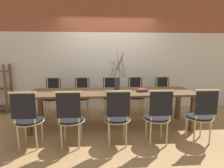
{
  "coord_description": "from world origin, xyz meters",
  "views": [
    {
      "loc": [
        -0.23,
        -3.51,
        1.47
      ],
      "look_at": [
        0.0,
        0.0,
        0.9
      ],
      "focal_mm": 28.0,
      "sensor_mm": 36.0,
      "label": 1
    }
  ],
  "objects": [
    {
      "name": "vase_centerpiece",
      "position": [
        0.11,
        0.09,
        0.92
      ],
      "size": [
        0.36,
        0.36,
        0.83
      ],
      "color": "#33383D",
      "rests_on": "dining_table"
    },
    {
      "name": "chair_far_leftend",
      "position": [
        -1.42,
        0.8,
        0.51
      ],
      "size": [
        0.45,
        0.45,
        0.95
      ],
      "rotation": [
        0.0,
        0.0,
        3.14
      ],
      "color": "black",
      "rests_on": "ground_plane"
    },
    {
      "name": "ground_plane",
      "position": [
        0.0,
        0.0,
        0.0
      ],
      "size": [
        16.0,
        16.0,
        0.0
      ],
      "primitive_type": "plane",
      "color": "#A87F51"
    },
    {
      "name": "book_stack",
      "position": [
        0.61,
        -0.07,
        0.78
      ],
      "size": [
        0.23,
        0.2,
        0.05
      ],
      "color": "#234C8C",
      "rests_on": "dining_table"
    },
    {
      "name": "chair_far_center",
      "position": [
        0.01,
        0.8,
        0.51
      ],
      "size": [
        0.45,
        0.45,
        0.95
      ],
      "rotation": [
        0.0,
        0.0,
        3.14
      ],
      "color": "black",
      "rests_on": "ground_plane"
    },
    {
      "name": "chair_near_rightend",
      "position": [
        1.44,
        -0.8,
        0.51
      ],
      "size": [
        0.45,
        0.45,
        0.95
      ],
      "color": "black",
      "rests_on": "ground_plane"
    },
    {
      "name": "chair_far_rightend",
      "position": [
        1.39,
        0.8,
        0.51
      ],
      "size": [
        0.45,
        0.45,
        0.95
      ],
      "rotation": [
        0.0,
        0.0,
        3.14
      ],
      "color": "black",
      "rests_on": "ground_plane"
    },
    {
      "name": "chair_near_right",
      "position": [
        0.71,
        -0.8,
        0.51
      ],
      "size": [
        0.45,
        0.45,
        0.95
      ],
      "color": "black",
      "rests_on": "ground_plane"
    },
    {
      "name": "dining_table",
      "position": [
        0.0,
        0.0,
        0.67
      ],
      "size": [
        3.35,
        0.89,
        0.75
      ],
      "color": "brown",
      "rests_on": "ground_plane"
    },
    {
      "name": "chair_far_left",
      "position": [
        -0.7,
        0.8,
        0.51
      ],
      "size": [
        0.45,
        0.45,
        0.95
      ],
      "rotation": [
        0.0,
        0.0,
        3.14
      ],
      "color": "black",
      "rests_on": "ground_plane"
    },
    {
      "name": "chair_near_center",
      "position": [
        0.03,
        -0.8,
        0.51
      ],
      "size": [
        0.45,
        0.45,
        0.95
      ],
      "color": "black",
      "rests_on": "ground_plane"
    },
    {
      "name": "wall_rear",
      "position": [
        0.0,
        1.34,
        1.6
      ],
      "size": [
        12.0,
        0.06,
        3.2
      ],
      "color": "silver",
      "rests_on": "ground_plane"
    },
    {
      "name": "chair_far_right",
      "position": [
        0.67,
        0.8,
        0.51
      ],
      "size": [
        0.45,
        0.45,
        0.95
      ],
      "rotation": [
        0.0,
        0.0,
        3.14
      ],
      "color": "black",
      "rests_on": "ground_plane"
    },
    {
      "name": "chair_near_left",
      "position": [
        -0.72,
        -0.8,
        0.51
      ],
      "size": [
        0.45,
        0.45,
        0.95
      ],
      "color": "black",
      "rests_on": "ground_plane"
    },
    {
      "name": "chair_near_leftend",
      "position": [
        -1.38,
        -0.8,
        0.51
      ],
      "size": [
        0.45,
        0.45,
        0.95
      ],
      "color": "black",
      "rests_on": "ground_plane"
    }
  ]
}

